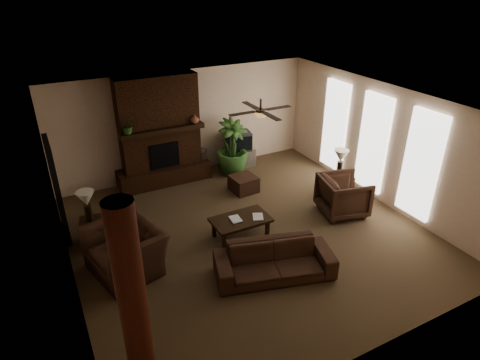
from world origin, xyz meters
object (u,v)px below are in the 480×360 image
tv_stand (239,158)px  lamp_right (341,158)px  floor_vase (201,159)px  sofa (275,256)px  lamp_left (86,201)px  armchair_left (125,244)px  ottoman (244,184)px  floor_plant (232,159)px  side_table_right (340,185)px  armchair_right (343,194)px  coffee_table (241,221)px  log_column (132,301)px  side_table_left (94,232)px

tv_stand → lamp_right: 3.09m
tv_stand → floor_vase: 1.18m
sofa → lamp_left: 3.80m
armchair_left → lamp_left: 1.30m
ottoman → floor_plant: floor_plant is taller
side_table_right → tv_stand: bearing=118.0°
ottoman → floor_vase: bearing=111.9°
sofa → lamp_right: 3.60m
armchair_left → lamp_left: lamp_left is taller
side_table_right → lamp_right: lamp_right is taller
tv_stand → side_table_right: (1.43, -2.69, 0.03)m
armchair_right → coffee_table: size_ratio=0.84×
sofa → coffee_table: bearing=104.6°
sofa → side_table_right: (3.06, 1.84, -0.14)m
log_column → floor_vase: size_ratio=3.64×
tv_stand → side_table_left: 4.79m
floor_plant → side_table_left: size_ratio=2.79×
coffee_table → side_table_right: bearing=8.7°
coffee_table → lamp_left: size_ratio=1.85×
floor_vase → lamp_right: 3.72m
coffee_table → floor_plant: size_ratio=0.78×
floor_plant → side_table_left: (-3.96, -1.64, -0.16)m
armchair_right → coffee_table: (-2.49, 0.25, -0.13)m
lamp_right → floor_vase: bearing=133.8°
sofa → floor_plant: floor_plant is taller
armchair_left → lamp_right: bearing=80.5°
lamp_left → coffee_table: bearing=-22.8°
armchair_right → side_table_left: (-5.25, 1.40, -0.23)m
floor_vase → side_table_left: (-3.19, -2.00, -0.16)m
ottoman → side_table_right: bearing=-32.2°
sofa → floor_plant: (1.24, 4.17, 0.01)m
coffee_table → side_table_left: bearing=157.3°
tv_stand → lamp_right: (1.38, -2.65, 0.75)m
lamp_right → sofa: bearing=-148.1°
armchair_left → tv_stand: size_ratio=1.56×
sofa → armchair_right: bearing=40.1°
floor_vase → side_table_left: bearing=-147.9°
ottoman → side_table_left: size_ratio=1.09×
floor_plant → sofa: bearing=-106.5°
tv_stand → lamp_right: size_ratio=1.31×
armchair_right → floor_plant: (-1.29, 3.04, -0.07)m
log_column → tv_stand: (4.35, 5.55, -1.15)m
armchair_left → tv_stand: armchair_left is taller
armchair_left → ottoman: armchair_left is taller
log_column → coffee_table: bearing=41.0°
armchair_right → lamp_right: 1.02m
ottoman → floor_plant: (0.21, 1.05, 0.23)m
armchair_right → coffee_table: bearing=97.7°
side_table_right → armchair_left: bearing=-175.2°
floor_vase → side_table_right: floor_vase is taller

